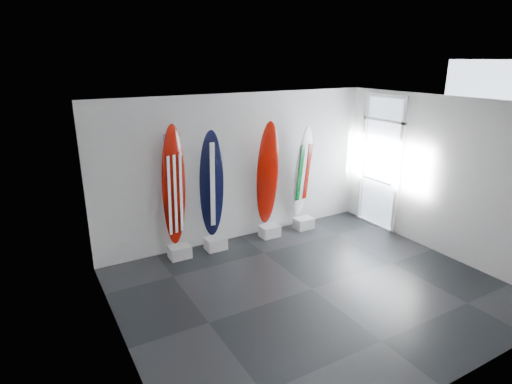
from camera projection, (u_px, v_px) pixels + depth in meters
floor at (312, 289)px, 6.91m from camera, size 6.00×6.00×0.00m
ceiling at (320, 105)px, 6.00m from camera, size 6.00×6.00×0.00m
wall_back at (240, 168)px, 8.52m from camera, size 6.00×0.00×6.00m
wall_front at (462, 272)px, 4.39m from camera, size 6.00×0.00×6.00m
wall_left at (117, 245)px, 5.03m from camera, size 0.00×5.00×5.00m
wall_right at (443, 177)px, 7.88m from camera, size 0.00×5.00×5.00m
display_block_usa at (180, 252)px, 7.97m from camera, size 0.40×0.30×0.24m
surfboard_usa at (174, 186)px, 7.66m from camera, size 0.55×0.32×2.31m
display_block_navy at (216, 243)px, 8.33m from camera, size 0.40×0.30×0.24m
surfboard_navy at (212, 185)px, 8.04m from camera, size 0.50×0.24×2.15m
display_block_swiss at (270, 231)px, 8.92m from camera, size 0.40×0.30×0.24m
surfboard_swiss at (268, 174)px, 8.63m from camera, size 0.52×0.30×2.23m
display_block_italy at (304, 223)px, 9.35m from camera, size 0.40×0.30×0.24m
surfboard_italy at (303, 172)px, 9.08m from camera, size 0.52×0.39×2.07m
wall_outlet at (124, 246)px, 7.69m from camera, size 0.09×0.02×0.13m
glass_door at (380, 164)px, 9.16m from camera, size 0.12×1.16×2.85m
balcony at (417, 195)px, 10.08m from camera, size 2.80×2.20×1.20m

